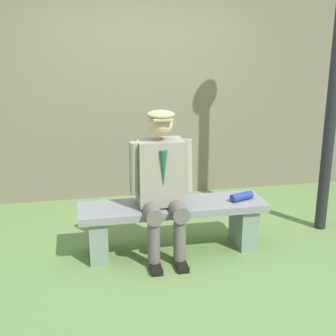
# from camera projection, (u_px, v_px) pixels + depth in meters

# --- Properties ---
(ground_plane) EXTENTS (30.00, 30.00, 0.00)m
(ground_plane) POSITION_uv_depth(u_px,v_px,m) (173.00, 250.00, 4.40)
(ground_plane) COLOR #5B7E41
(bench) EXTENTS (1.75, 0.46, 0.48)m
(bench) POSITION_uv_depth(u_px,v_px,m) (173.00, 219.00, 4.31)
(bench) COLOR slate
(bench) RESTS_ON ground
(seated_man) EXTENTS (0.58, 0.61, 1.36)m
(seated_man) POSITION_uv_depth(u_px,v_px,m) (162.00, 178.00, 4.11)
(seated_man) COLOR gray
(seated_man) RESTS_ON ground
(rolled_magazine) EXTENTS (0.24, 0.15, 0.08)m
(rolled_magazine) POSITION_uv_depth(u_px,v_px,m) (242.00, 196.00, 4.34)
(rolled_magazine) COLOR navy
(rolled_magazine) RESTS_ON bench
(stadium_wall) EXTENTS (12.00, 0.24, 2.54)m
(stadium_wall) POSITION_uv_depth(u_px,v_px,m) (144.00, 95.00, 5.68)
(stadium_wall) COLOR #6D6752
(stadium_wall) RESTS_ON ground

